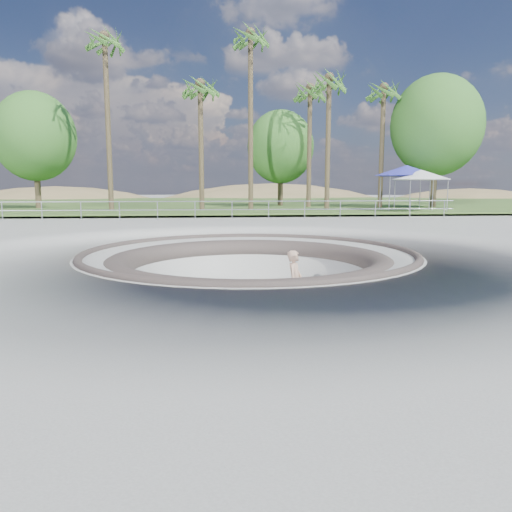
% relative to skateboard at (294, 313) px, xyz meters
% --- Properties ---
extents(ground, '(180.00, 180.00, 0.00)m').
position_rel_skateboard_xyz_m(ground, '(-1.36, 0.40, 1.83)').
color(ground, '#ABACA7').
rests_on(ground, ground).
extents(skate_bowl, '(14.00, 14.00, 4.10)m').
position_rel_skateboard_xyz_m(skate_bowl, '(-1.36, 0.40, 0.00)').
color(skate_bowl, '#ABACA7').
rests_on(skate_bowl, ground).
extents(grass_strip, '(180.00, 36.00, 0.12)m').
position_rel_skateboard_xyz_m(grass_strip, '(-1.36, 34.40, 2.05)').
color(grass_strip, '#3E5C25').
rests_on(grass_strip, ground).
extents(distant_hills, '(103.20, 45.00, 28.60)m').
position_rel_skateboard_xyz_m(distant_hills, '(2.42, 57.57, -5.19)').
color(distant_hills, brown).
rests_on(distant_hills, ground).
extents(safety_railing, '(25.00, 0.06, 1.03)m').
position_rel_skateboard_xyz_m(safety_railing, '(-1.36, 12.40, 2.52)').
color(safety_railing, '#95979E').
rests_on(safety_railing, ground).
extents(skateboard, '(0.86, 0.44, 0.09)m').
position_rel_skateboard_xyz_m(skateboard, '(0.00, 0.00, 0.00)').
color(skateboard, olive).
rests_on(skateboard, ground).
extents(skater, '(0.70, 0.83, 1.92)m').
position_rel_skateboard_xyz_m(skater, '(-0.00, -0.00, 0.98)').
color(skater, tan).
rests_on(skater, skateboard).
extents(canopy_white, '(5.50, 5.50, 2.78)m').
position_rel_skateboard_xyz_m(canopy_white, '(11.79, 18.40, 4.54)').
color(canopy_white, '#95979E').
rests_on(canopy_white, ground).
extents(canopy_blue, '(6.17, 6.17, 3.14)m').
position_rel_skateboard_xyz_m(canopy_blue, '(11.32, 19.87, 4.86)').
color(canopy_blue, '#95979E').
rests_on(canopy_blue, ground).
extents(palm_a, '(2.60, 2.60, 12.69)m').
position_rel_skateboard_xyz_m(palm_a, '(-9.55, 21.67, 13.11)').
color(palm_a, brown).
rests_on(palm_a, ground).
extents(palm_b, '(2.60, 2.60, 9.75)m').
position_rel_skateboard_xyz_m(palm_b, '(-3.13, 21.88, 10.41)').
color(palm_b, brown).
rests_on(palm_b, ground).
extents(palm_c, '(2.60, 2.60, 13.26)m').
position_rel_skateboard_xyz_m(palm_c, '(0.44, 22.03, 13.62)').
color(palm_c, brown).
rests_on(palm_c, ground).
extents(palm_d, '(2.60, 2.60, 10.18)m').
position_rel_skateboard_xyz_m(palm_d, '(5.35, 25.02, 10.81)').
color(palm_d, brown).
rests_on(palm_d, ground).
extents(palm_e, '(2.60, 2.60, 10.30)m').
position_rel_skateboard_xyz_m(palm_e, '(6.09, 21.81, 10.92)').
color(palm_e, brown).
rests_on(palm_e, ground).
extents(palm_f, '(2.60, 2.60, 10.07)m').
position_rel_skateboard_xyz_m(palm_f, '(10.83, 23.75, 10.71)').
color(palm_f, brown).
rests_on(palm_f, ground).
extents(bushy_tree_left, '(6.07, 5.52, 8.76)m').
position_rel_skateboard_xyz_m(bushy_tree_left, '(-15.57, 24.75, 7.44)').
color(bushy_tree_left, brown).
rests_on(bushy_tree_left, ground).
extents(bushy_tree_mid, '(5.58, 5.08, 8.05)m').
position_rel_skateboard_xyz_m(bushy_tree_mid, '(3.41, 27.52, 7.00)').
color(bushy_tree_mid, brown).
rests_on(bushy_tree_mid, ground).
extents(bushy_tree_right, '(7.16, 6.51, 10.33)m').
position_rel_skateboard_xyz_m(bushy_tree_right, '(15.12, 23.61, 8.42)').
color(bushy_tree_right, brown).
rests_on(bushy_tree_right, ground).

